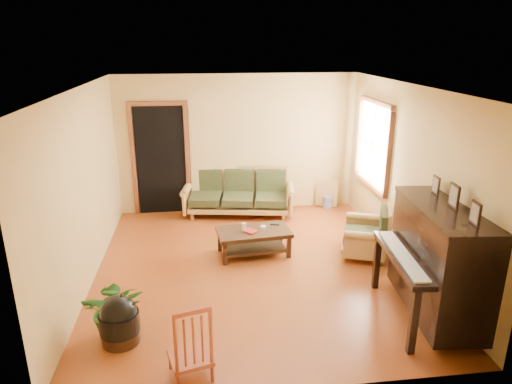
{
  "coord_description": "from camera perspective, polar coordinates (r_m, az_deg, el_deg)",
  "views": [
    {
      "loc": [
        -0.7,
        -5.96,
        3.18
      ],
      "look_at": [
        0.07,
        0.2,
        1.1
      ],
      "focal_mm": 32.0,
      "sensor_mm": 36.0,
      "label": 1
    }
  ],
  "objects": [
    {
      "name": "floor",
      "position": [
        6.79,
        -0.35,
        -9.39
      ],
      "size": [
        5.0,
        5.0,
        0.0
      ],
      "primitive_type": "plane",
      "color": "#67280D",
      "rests_on": "ground"
    },
    {
      "name": "doorway",
      "position": [
        8.75,
        -11.8,
        3.86
      ],
      "size": [
        1.08,
        0.16,
        2.05
      ],
      "primitive_type": "cube",
      "color": "black",
      "rests_on": "floor"
    },
    {
      "name": "window",
      "position": [
        8.0,
        14.5,
        5.81
      ],
      "size": [
        0.12,
        1.36,
        1.46
      ],
      "primitive_type": "cube",
      "color": "white",
      "rests_on": "right_wall"
    },
    {
      "name": "sofa",
      "position": [
        8.6,
        -2.21,
        -0.1
      ],
      "size": [
        2.14,
        1.16,
        0.87
      ],
      "primitive_type": "cube",
      "rotation": [
        0.0,
        0.0,
        -0.16
      ],
      "color": "#A2763B",
      "rests_on": "floor"
    },
    {
      "name": "coffee_table",
      "position": [
        7.1,
        -0.28,
        -6.3
      ],
      "size": [
        1.17,
        0.72,
        0.4
      ],
      "primitive_type": "cube",
      "rotation": [
        0.0,
        0.0,
        0.11
      ],
      "color": "black",
      "rests_on": "floor"
    },
    {
      "name": "armchair",
      "position": [
        7.19,
        13.49,
        -4.72
      ],
      "size": [
        1.0,
        1.03,
        0.81
      ],
      "primitive_type": "cube",
      "rotation": [
        0.0,
        0.0,
        -0.35
      ],
      "color": "#A2763B",
      "rests_on": "floor"
    },
    {
      "name": "piano",
      "position": [
        5.79,
        21.99,
        -8.3
      ],
      "size": [
        1.08,
        1.66,
        1.4
      ],
      "primitive_type": "cube",
      "rotation": [
        0.0,
        0.0,
        -0.09
      ],
      "color": "black",
      "rests_on": "floor"
    },
    {
      "name": "footstool",
      "position": [
        5.41,
        -16.66,
        -15.68
      ],
      "size": [
        0.46,
        0.46,
        0.42
      ],
      "primitive_type": "cylinder",
      "rotation": [
        0.0,
        0.0,
        0.04
      ],
      "color": "black",
      "rests_on": "floor"
    },
    {
      "name": "red_chair",
      "position": [
        4.69,
        -8.35,
        -17.7
      ],
      "size": [
        0.5,
        0.52,
        0.85
      ],
      "primitive_type": "cube",
      "rotation": [
        0.0,
        0.0,
        0.27
      ],
      "color": "maroon",
      "rests_on": "floor"
    },
    {
      "name": "leaning_frame",
      "position": [
        9.18,
        8.82,
        -0.08
      ],
      "size": [
        0.44,
        0.25,
        0.57
      ],
      "primitive_type": "cube",
      "rotation": [
        0.0,
        0.0,
        -0.37
      ],
      "color": "#B08F3A",
      "rests_on": "floor"
    },
    {
      "name": "ceramic_crock",
      "position": [
        9.17,
        8.97,
        -1.2
      ],
      "size": [
        0.2,
        0.2,
        0.24
      ],
      "primitive_type": "cylinder",
      "rotation": [
        0.0,
        0.0,
        0.03
      ],
      "color": "#324296",
      "rests_on": "floor"
    },
    {
      "name": "potted_plant",
      "position": [
        5.43,
        -17.15,
        -13.71
      ],
      "size": [
        0.68,
        0.6,
        0.72
      ],
      "primitive_type": "imported",
      "rotation": [
        0.0,
        0.0,
        0.05
      ],
      "color": "#1F5518",
      "rests_on": "floor"
    },
    {
      "name": "book",
      "position": [
        6.9,
        -1.2,
        -5.11
      ],
      "size": [
        0.27,
        0.27,
        0.02
      ],
      "primitive_type": "imported",
      "rotation": [
        0.0,
        0.0,
        0.77
      ],
      "color": "#9E2215",
      "rests_on": "coffee_table"
    },
    {
      "name": "candle",
      "position": [
        6.99,
        -1.53,
        -4.36
      ],
      "size": [
        0.08,
        0.08,
        0.12
      ],
      "primitive_type": "cylinder",
      "rotation": [
        0.0,
        0.0,
        0.14
      ],
      "color": "silver",
      "rests_on": "coffee_table"
    },
    {
      "name": "glass_jar",
      "position": [
        7.03,
        0.9,
        -4.49
      ],
      "size": [
        0.11,
        0.11,
        0.06
      ],
      "primitive_type": "cylinder",
      "rotation": [
        0.0,
        0.0,
        0.26
      ],
      "color": "white",
      "rests_on": "coffee_table"
    },
    {
      "name": "remote",
      "position": [
        7.22,
        2.36,
        -4.07
      ],
      "size": [
        0.15,
        0.08,
        0.01
      ],
      "primitive_type": "cube",
      "rotation": [
        0.0,
        0.0,
        -0.35
      ],
      "color": "black",
      "rests_on": "coffee_table"
    }
  ]
}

